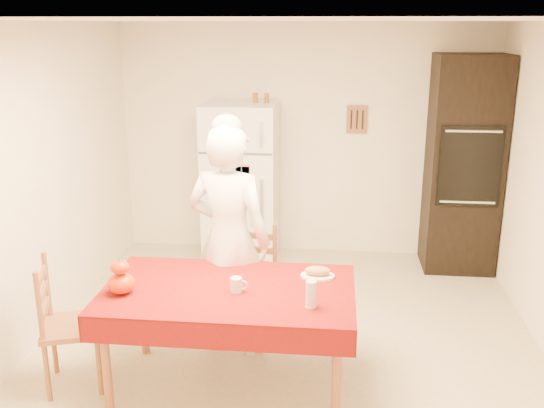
# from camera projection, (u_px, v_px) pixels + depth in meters

# --- Properties ---
(floor) EXTENTS (4.50, 4.50, 0.00)m
(floor) POSITION_uv_depth(u_px,v_px,m) (287.00, 350.00, 4.79)
(floor) COLOR tan
(floor) RESTS_ON ground
(room_shell) EXTENTS (4.02, 4.52, 2.51)m
(room_shell) POSITION_uv_depth(u_px,v_px,m) (289.00, 148.00, 4.33)
(room_shell) COLOR #F6E9CF
(room_shell) RESTS_ON ground
(refrigerator) EXTENTS (0.75, 0.74, 1.70)m
(refrigerator) POSITION_uv_depth(u_px,v_px,m) (241.00, 184.00, 6.40)
(refrigerator) COLOR white
(refrigerator) RESTS_ON floor
(oven_cabinet) EXTENTS (0.70, 0.62, 2.20)m
(oven_cabinet) POSITION_uv_depth(u_px,v_px,m) (463.00, 165.00, 6.15)
(oven_cabinet) COLOR black
(oven_cabinet) RESTS_ON floor
(dining_table) EXTENTS (1.70, 1.00, 0.76)m
(dining_table) POSITION_uv_depth(u_px,v_px,m) (229.00, 298.00, 4.11)
(dining_table) COLOR brown
(dining_table) RESTS_ON floor
(chair_far) EXTENTS (0.49, 0.47, 0.95)m
(chair_far) POSITION_uv_depth(u_px,v_px,m) (250.00, 278.00, 4.88)
(chair_far) COLOR brown
(chair_far) RESTS_ON floor
(chair_left) EXTENTS (0.51, 0.52, 0.95)m
(chair_left) POSITION_uv_depth(u_px,v_px,m) (62.00, 320.00, 4.19)
(chair_left) COLOR brown
(chair_left) RESTS_ON floor
(seated_woman) EXTENTS (0.74, 0.58, 1.80)m
(seated_woman) POSITION_uv_depth(u_px,v_px,m) (229.00, 241.00, 4.58)
(seated_woman) COLOR white
(seated_woman) RESTS_ON floor
(coffee_mug) EXTENTS (0.08, 0.08, 0.10)m
(coffee_mug) POSITION_uv_depth(u_px,v_px,m) (236.00, 285.00, 4.02)
(coffee_mug) COLOR silver
(coffee_mug) RESTS_ON dining_table
(pumpkin_lower) EXTENTS (0.18, 0.18, 0.14)m
(pumpkin_lower) POSITION_uv_depth(u_px,v_px,m) (121.00, 283.00, 4.00)
(pumpkin_lower) COLOR red
(pumpkin_lower) RESTS_ON dining_table
(pumpkin_upper) EXTENTS (0.12, 0.12, 0.09)m
(pumpkin_upper) POSITION_uv_depth(u_px,v_px,m) (120.00, 267.00, 3.97)
(pumpkin_upper) COLOR #C84604
(pumpkin_upper) RESTS_ON pumpkin_lower
(wine_glass) EXTENTS (0.07, 0.07, 0.18)m
(wine_glass) POSITION_uv_depth(u_px,v_px,m) (311.00, 294.00, 3.80)
(wine_glass) COLOR silver
(wine_glass) RESTS_ON dining_table
(bread_plate) EXTENTS (0.24, 0.24, 0.02)m
(bread_plate) POSITION_uv_depth(u_px,v_px,m) (317.00, 276.00, 4.27)
(bread_plate) COLOR white
(bread_plate) RESTS_ON dining_table
(bread_loaf) EXTENTS (0.18, 0.10, 0.06)m
(bread_loaf) POSITION_uv_depth(u_px,v_px,m) (318.00, 271.00, 4.25)
(bread_loaf) COLOR tan
(bread_loaf) RESTS_ON bread_plate
(spice_jar_left) EXTENTS (0.05, 0.05, 0.10)m
(spice_jar_left) POSITION_uv_depth(u_px,v_px,m) (255.00, 98.00, 6.18)
(spice_jar_left) COLOR #98511B
(spice_jar_left) RESTS_ON refrigerator
(spice_jar_mid) EXTENTS (0.05, 0.05, 0.10)m
(spice_jar_mid) POSITION_uv_depth(u_px,v_px,m) (256.00, 98.00, 6.18)
(spice_jar_mid) COLOR brown
(spice_jar_mid) RESTS_ON refrigerator
(spice_jar_right) EXTENTS (0.05, 0.05, 0.10)m
(spice_jar_right) POSITION_uv_depth(u_px,v_px,m) (267.00, 98.00, 6.17)
(spice_jar_right) COLOR brown
(spice_jar_right) RESTS_ON refrigerator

